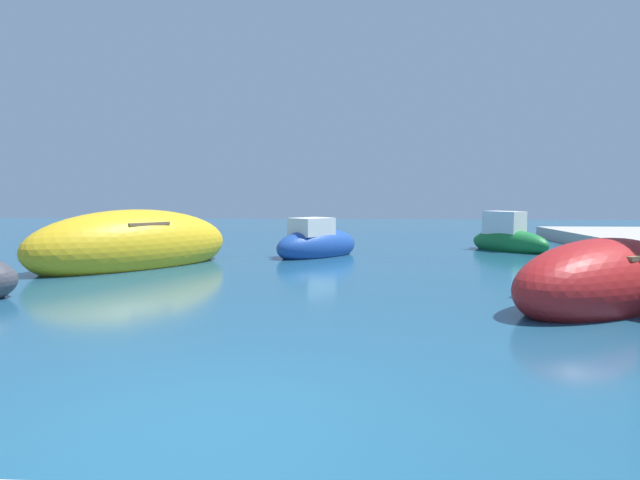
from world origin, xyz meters
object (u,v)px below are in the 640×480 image
(moored_boat_5, at_px, (133,246))
(moored_boat_0, at_px, (317,244))
(moored_boat_4, at_px, (604,283))
(moored_boat_1, at_px, (508,239))

(moored_boat_5, bearing_deg, moored_boat_0, 158.05)
(moored_boat_4, distance_m, moored_boat_5, 11.83)
(moored_boat_0, height_order, moored_boat_1, moored_boat_1)
(moored_boat_1, bearing_deg, moored_boat_0, -109.66)
(moored_boat_1, distance_m, moored_boat_5, 12.79)
(moored_boat_0, relative_size, moored_boat_1, 1.07)
(moored_boat_0, height_order, moored_boat_4, moored_boat_0)
(moored_boat_4, xyz_separation_m, moored_boat_5, (-10.71, 5.03, 0.12))
(moored_boat_0, relative_size, moored_boat_4, 0.71)
(moored_boat_1, relative_size, moored_boat_4, 0.67)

